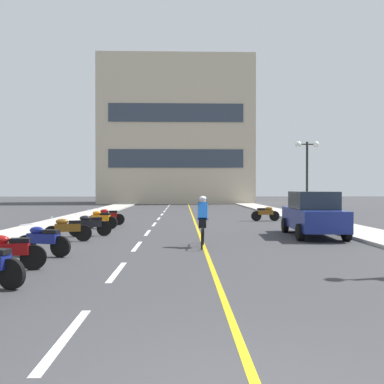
{
  "coord_description": "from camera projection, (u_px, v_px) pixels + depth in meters",
  "views": [
    {
      "loc": [
        -0.47,
        -3.11,
        1.95
      ],
      "look_at": [
        -0.01,
        15.57,
        1.77
      ],
      "focal_mm": 36.46,
      "sensor_mm": 36.0,
      "label": 1
    }
  ],
  "objects": [
    {
      "name": "lane_dash_6",
      "position": [
        162.0,
        214.0,
        29.08
      ],
      "size": [
        0.14,
        2.2,
        0.01
      ],
      "primitive_type": "cube",
      "color": "silver",
      "rests_on": "ground"
    },
    {
      "name": "parked_car_near",
      "position": [
        313.0,
        214.0,
        15.81
      ],
      "size": [
        2.14,
        4.3,
        1.82
      ],
      "color": "black",
      "rests_on": "ground"
    },
    {
      "name": "lane_dash_7",
      "position": [
        164.0,
        211.0,
        33.08
      ],
      "size": [
        0.14,
        2.2,
        0.01
      ],
      "primitive_type": "cube",
      "color": "silver",
      "rests_on": "ground"
    },
    {
      "name": "motorcycle_6",
      "position": [
        100.0,
        219.0,
        18.86
      ],
      "size": [
        1.68,
        0.65,
        0.92
      ],
      "color": "black",
      "rests_on": "ground"
    },
    {
      "name": "curb_right",
      "position": [
        292.0,
        215.0,
        27.31
      ],
      "size": [
        2.4,
        72.0,
        0.12
      ],
      "primitive_type": "cube",
      "color": "#B7B2A8",
      "rests_on": "ground"
    },
    {
      "name": "centre_line_yellow",
      "position": [
        193.0,
        216.0,
        27.13
      ],
      "size": [
        0.12,
        66.0,
        0.01
      ],
      "primitive_type": "cube",
      "color": "gold",
      "rests_on": "ground"
    },
    {
      "name": "curb_left",
      "position": [
        85.0,
        216.0,
        26.95
      ],
      "size": [
        2.4,
        72.0,
        0.12
      ],
      "primitive_type": "cube",
      "color": "#B7B2A8",
      "rests_on": "ground"
    },
    {
      "name": "lane_dash_0",
      "position": [
        66.0,
        337.0,
        5.09
      ],
      "size": [
        0.14,
        2.2,
        0.01
      ],
      "primitive_type": "cube",
      "color": "silver",
      "rests_on": "ground"
    },
    {
      "name": "lane_dash_8",
      "position": [
        166.0,
        209.0,
        37.08
      ],
      "size": [
        0.14,
        2.2,
        0.01
      ],
      "primitive_type": "cube",
      "color": "silver",
      "rests_on": "ground"
    },
    {
      "name": "lane_dash_4",
      "position": [
        154.0,
        224.0,
        21.08
      ],
      "size": [
        0.14,
        2.2,
        0.01
      ],
      "primitive_type": "cube",
      "color": "silver",
      "rests_on": "ground"
    },
    {
      "name": "street_lamp_mid",
      "position": [
        307.0,
        161.0,
        24.03
      ],
      "size": [
        1.46,
        0.36,
        4.73
      ],
      "color": "black",
      "rests_on": "curb_right"
    },
    {
      "name": "lane_dash_10",
      "position": [
        169.0,
        205.0,
        45.07
      ],
      "size": [
        0.14,
        2.2,
        0.01
      ],
      "primitive_type": "cube",
      "color": "silver",
      "rests_on": "ground"
    },
    {
      "name": "lane_dash_2",
      "position": [
        137.0,
        246.0,
        13.08
      ],
      "size": [
        0.14,
        2.2,
        0.01
      ],
      "primitive_type": "cube",
      "color": "silver",
      "rests_on": "ground"
    },
    {
      "name": "motorcycle_2",
      "position": [
        8.0,
        251.0,
        9.15
      ],
      "size": [
        1.69,
        0.62,
        0.92
      ],
      "color": "black",
      "rests_on": "ground"
    },
    {
      "name": "cyclist_rider",
      "position": [
        203.0,
        220.0,
        12.98
      ],
      "size": [
        0.43,
        1.77,
        1.71
      ],
      "color": "black",
      "rests_on": "ground"
    },
    {
      "name": "lane_dash_11",
      "position": [
        170.0,
        204.0,
        49.07
      ],
      "size": [
        0.14,
        2.2,
        0.01
      ],
      "primitive_type": "cube",
      "color": "silver",
      "rests_on": "ground"
    },
    {
      "name": "lane_dash_3",
      "position": [
        148.0,
        233.0,
        17.08
      ],
      "size": [
        0.14,
        2.2,
        0.01
      ],
      "primitive_type": "cube",
      "color": "silver",
      "rests_on": "ground"
    },
    {
      "name": "motorcycle_3",
      "position": [
        43.0,
        240.0,
        11.13
      ],
      "size": [
        1.67,
        0.68,
        0.92
      ],
      "color": "black",
      "rests_on": "ground"
    },
    {
      "name": "motorcycle_8",
      "position": [
        266.0,
        213.0,
        23.21
      ],
      "size": [
        1.7,
        0.6,
        0.92
      ],
      "color": "black",
      "rests_on": "ground"
    },
    {
      "name": "office_building",
      "position": [
        177.0,
        134.0,
        52.92
      ],
      "size": [
        19.79,
        9.96,
        18.82
      ],
      "color": "#BCAD93",
      "rests_on": "ground"
    },
    {
      "name": "motorcycle_4",
      "position": [
        67.0,
        229.0,
        14.15
      ],
      "size": [
        1.68,
        0.68,
        0.92
      ],
      "color": "black",
      "rests_on": "ground"
    },
    {
      "name": "ground_plane",
      "position": [
        190.0,
        220.0,
        24.13
      ],
      "size": [
        140.0,
        140.0,
        0.0
      ],
      "primitive_type": "plane",
      "color": "#38383A"
    },
    {
      "name": "lane_dash_1",
      "position": [
        117.0,
        272.0,
        9.08
      ],
      "size": [
        0.14,
        2.2,
        0.01
      ],
      "primitive_type": "cube",
      "color": "silver",
      "rests_on": "ground"
    },
    {
      "name": "lane_dash_5",
      "position": [
        159.0,
        219.0,
        25.08
      ],
      "size": [
        0.14,
        2.2,
        0.01
      ],
      "primitive_type": "cube",
      "color": "silver",
      "rests_on": "ground"
    },
    {
      "name": "motorcycle_7",
      "position": [
        108.0,
        216.0,
        20.58
      ],
      "size": [
        1.7,
        0.6,
        0.92
      ],
      "color": "black",
      "rests_on": "ground"
    },
    {
      "name": "motorcycle_5",
      "position": [
        90.0,
        225.0,
        15.8
      ],
      "size": [
        1.68,
        0.65,
        0.92
      ],
      "color": "black",
      "rests_on": "ground"
    },
    {
      "name": "lane_dash_9",
      "position": [
        168.0,
        207.0,
        41.07
      ],
      "size": [
        0.14,
        2.2,
        0.01
      ],
      "primitive_type": "cube",
      "color": "silver",
      "rests_on": "ground"
    }
  ]
}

